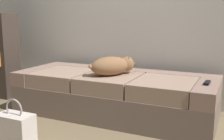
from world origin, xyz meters
The scene contains 4 objects.
couch centered at (0.00, 0.98, 0.22)m, with size 2.14×0.85×0.45m.
dog_tan centered at (0.01, 0.91, 0.55)m, with size 0.45×0.53×0.20m.
tv_remote centered at (0.96, 0.91, 0.46)m, with size 0.04×0.15×0.02m, color black.
handbag centered at (-0.48, -0.01, 0.13)m, with size 0.32×0.18×0.38m.
Camera 1 is at (1.21, -1.67, 1.04)m, focal length 44.37 mm.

